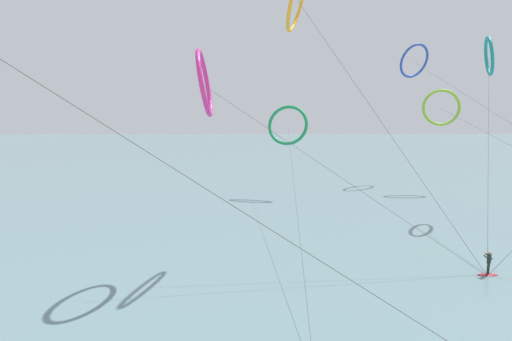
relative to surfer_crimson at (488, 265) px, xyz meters
The scene contains 7 objects.
sea_water 85.41m from the surfer_crimson, 100.65° to the left, with size 400.00×200.00×0.08m, color slate.
surfer_crimson is the anchor object (origin of this frame).
kite_emerald 29.59m from the surfer_crimson, 113.84° to the left, with size 5.70×38.41×12.12m.
kite_magenta 22.67m from the surfer_crimson, behind, with size 19.71×4.46×15.15m.
kite_lime 32.85m from the surfer_crimson, 70.65° to the left, with size 5.19×45.09×14.39m.
kite_cobalt 43.20m from the surfer_crimson, 75.73° to the left, with size 5.94×51.43×21.91m.
kite_teal 24.65m from the surfer_crimson, 62.23° to the left, with size 9.99×18.65×18.99m.
Camera 1 is at (-0.14, -0.67, 10.94)m, focal length 26.86 mm.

